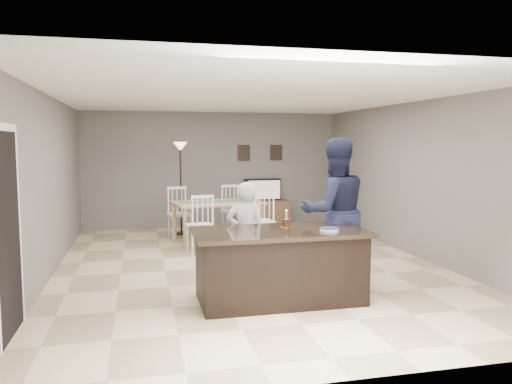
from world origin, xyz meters
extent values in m
plane|color=#D8B98A|center=(0.00, 0.00, 0.00)|extent=(8.00, 8.00, 0.00)
plane|color=slate|center=(0.00, 4.00, 1.35)|extent=(6.00, 0.00, 6.00)
plane|color=slate|center=(0.00, -4.00, 1.35)|extent=(6.00, 0.00, 6.00)
plane|color=slate|center=(-3.00, 0.00, 1.35)|extent=(0.00, 8.00, 8.00)
plane|color=slate|center=(3.00, 0.00, 1.35)|extent=(0.00, 8.00, 8.00)
plane|color=white|center=(0.00, 0.00, 2.70)|extent=(8.00, 8.00, 0.00)
cube|color=black|center=(0.00, -1.80, 0.42)|extent=(2.00, 1.00, 0.85)
cube|color=black|center=(0.00, -1.80, 0.88)|extent=(2.15, 1.10, 0.05)
cube|color=brown|center=(1.20, 3.77, 0.30)|extent=(1.20, 0.40, 0.60)
imported|color=black|center=(1.20, 3.84, 0.86)|extent=(0.91, 0.12, 0.53)
plane|color=orange|center=(1.20, 3.76, 0.87)|extent=(0.78, 0.00, 0.78)
cube|color=black|center=(0.75, 3.98, 1.75)|extent=(0.30, 0.02, 0.38)
cube|color=black|center=(1.55, 3.98, 1.75)|extent=(0.30, 0.02, 0.38)
plane|color=black|center=(-2.99, -2.30, 1.05)|extent=(0.00, 2.10, 2.10)
plane|color=white|center=(-2.99, -2.30, 2.14)|extent=(0.00, 1.02, 1.02)
imported|color=silver|center=(-0.30, -1.18, 0.73)|extent=(0.61, 0.48, 1.46)
imported|color=#171A33|center=(0.95, -1.25, 1.03)|extent=(1.00, 0.78, 2.05)
cylinder|color=gold|center=(0.14, -1.62, 0.90)|extent=(0.15, 0.15, 0.00)
cylinder|color=#361D0E|center=(0.14, -1.62, 0.95)|extent=(0.11, 0.11, 0.10)
cylinder|color=white|center=(0.14, -1.62, 1.06)|extent=(0.02, 0.02, 0.11)
sphere|color=#FFBF4C|center=(0.14, -1.62, 1.12)|extent=(0.02, 0.02, 0.02)
cylinder|color=white|center=(0.58, -2.01, 0.91)|extent=(0.24, 0.24, 0.01)
cylinder|color=white|center=(0.58, -2.01, 0.92)|extent=(0.24, 0.24, 0.01)
cylinder|color=white|center=(0.58, -2.01, 0.93)|extent=(0.24, 0.24, 0.01)
cylinder|color=navy|center=(0.58, -2.01, 0.94)|extent=(0.25, 0.25, 0.00)
cube|color=tan|center=(-0.18, 2.07, 0.80)|extent=(1.88, 1.25, 0.04)
cylinder|color=tan|center=(-0.89, 1.54, 0.39)|extent=(0.07, 0.07, 0.77)
cylinder|color=tan|center=(0.53, 2.59, 0.39)|extent=(0.07, 0.07, 0.77)
cube|color=#478063|center=(-0.18, 2.07, 0.82)|extent=(1.57, 0.62, 0.01)
cube|color=white|center=(-0.65, 1.22, 0.49)|extent=(0.52, 0.50, 0.04)
cylinder|color=white|center=(-0.80, 1.01, 0.23)|extent=(0.03, 0.03, 0.47)
cylinder|color=white|center=(-0.49, 1.42, 0.23)|extent=(0.03, 0.03, 0.47)
cube|color=white|center=(-0.62, 1.02, 1.04)|extent=(0.41, 0.10, 0.05)
cube|color=white|center=(0.54, 1.41, 0.49)|extent=(0.52, 0.50, 0.04)
cylinder|color=white|center=(0.38, 1.21, 0.23)|extent=(0.03, 0.03, 0.47)
cylinder|color=white|center=(0.69, 1.61, 0.23)|extent=(0.03, 0.03, 0.47)
cube|color=white|center=(0.57, 1.22, 1.04)|extent=(0.41, 0.10, 0.05)
cube|color=white|center=(-0.90, 2.72, 0.49)|extent=(0.52, 0.50, 0.04)
cylinder|color=white|center=(-0.74, 2.92, 0.23)|extent=(0.03, 0.03, 0.47)
cylinder|color=white|center=(-1.05, 2.52, 0.23)|extent=(0.03, 0.03, 0.47)
cube|color=white|center=(-0.93, 2.91, 1.04)|extent=(0.41, 0.10, 0.05)
cube|color=white|center=(0.29, 2.92, 0.49)|extent=(0.52, 0.50, 0.04)
cylinder|color=white|center=(0.44, 3.12, 0.23)|extent=(0.03, 0.03, 0.47)
cylinder|color=white|center=(0.13, 2.71, 0.23)|extent=(0.03, 0.03, 0.47)
cube|color=white|center=(0.26, 3.11, 1.04)|extent=(0.41, 0.10, 0.05)
cylinder|color=black|center=(-0.82, 3.14, 0.02)|extent=(0.30, 0.30, 0.03)
cylinder|color=black|center=(-0.82, 3.14, 0.94)|extent=(0.04, 0.04, 1.84)
cone|color=#FEDA8B|center=(-0.82, 3.14, 1.91)|extent=(0.30, 0.30, 0.19)
camera|label=1|loc=(-1.69, -7.71, 1.98)|focal=35.00mm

